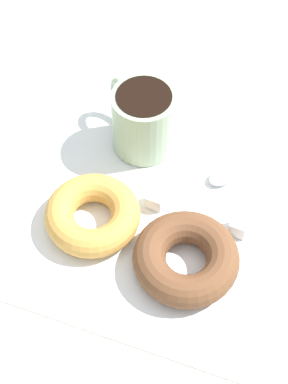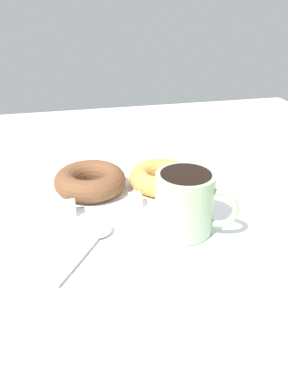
{
  "view_description": "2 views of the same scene",
  "coord_description": "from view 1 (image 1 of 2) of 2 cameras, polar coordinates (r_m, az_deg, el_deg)",
  "views": [
    {
      "loc": [
        -14.77,
        42.05,
        63.88
      ],
      "look_at": [
        2.02,
        2.65,
        2.3
      ],
      "focal_mm": 60.0,
      "sensor_mm": 36.0,
      "label": 1
    },
    {
      "loc": [
        -9.75,
        -46.96,
        29.34
      ],
      "look_at": [
        2.02,
        2.65,
        2.3
      ],
      "focal_mm": 35.0,
      "sensor_mm": 36.0,
      "label": 2
    }
  ],
  "objects": [
    {
      "name": "donut_near_cup",
      "position": [
        0.74,
        -4.59,
        -2.04
      ],
      "size": [
        11.05,
        11.05,
        3.37
      ],
      "primitive_type": "torus",
      "color": "gold",
      "rests_on": "napkin"
    },
    {
      "name": "ground_plane",
      "position": [
        0.79,
        2.11,
        -0.39
      ],
      "size": [
        120.0,
        120.0,
        2.0
      ],
      "primitive_type": "cube",
      "color": "beige"
    },
    {
      "name": "sugar_cube",
      "position": [
        0.74,
        8.41,
        -3.02
      ],
      "size": [
        1.99,
        1.99,
        1.99
      ],
      "primitive_type": "cube",
      "color": "white",
      "rests_on": "napkin"
    },
    {
      "name": "spoon",
      "position": [
        0.8,
        8.01,
        1.92
      ],
      "size": [
        8.71,
        11.86,
        0.9
      ],
      "color": "silver",
      "rests_on": "napkin"
    },
    {
      "name": "coffee_cup",
      "position": [
        0.79,
        -0.1,
        6.56
      ],
      "size": [
        10.3,
        8.2,
        8.58
      ],
      "color": "#9EB793",
      "rests_on": "napkin"
    },
    {
      "name": "napkin",
      "position": [
        0.77,
        -0.0,
        -0.92
      ],
      "size": [
        36.65,
        36.65,
        0.3
      ],
      "primitive_type": "cube",
      "rotation": [
        0.0,
        0.0,
        0.06
      ],
      "color": "white",
      "rests_on": "ground_plane"
    },
    {
      "name": "donut_far",
      "position": [
        0.71,
        3.75,
        -5.91
      ],
      "size": [
        11.8,
        11.8,
        3.69
      ],
      "primitive_type": "torus",
      "color": "brown",
      "rests_on": "napkin"
    },
    {
      "name": "sugar_cube_extra",
      "position": [
        0.76,
        1.07,
        -0.71
      ],
      "size": [
        1.85,
        1.85,
        1.85
      ],
      "primitive_type": "cube",
      "color": "white",
      "rests_on": "napkin"
    }
  ]
}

